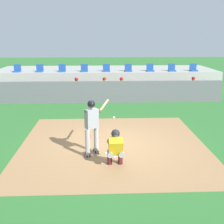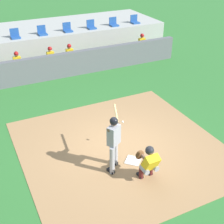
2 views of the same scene
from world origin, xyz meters
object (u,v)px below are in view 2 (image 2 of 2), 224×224
batter_at_plate (114,140)px  dugout_player_0 (18,65)px  catcher_crouched (148,162)px  stadium_seat_4 (42,32)px  stadium_seat_8 (135,21)px  dugout_player_3 (143,45)px  stadium_seat_7 (114,23)px  stadium_seat_3 (15,35)px  dugout_player_1 (52,59)px  dugout_player_2 (71,56)px  stadium_seat_6 (91,26)px  stadium_seat_5 (67,29)px  home_plate (133,161)px

batter_at_plate → dugout_player_0: batter_at_plate is taller
batter_at_plate → catcher_crouched: 1.15m
stadium_seat_4 → stadium_seat_8: (5.78, 0.00, 0.00)m
dugout_player_3 → stadium_seat_4: (-5.19, 2.03, 0.86)m
catcher_crouched → stadium_seat_7: (4.34, 11.04, 0.93)m
stadium_seat_3 → stadium_seat_4: same height
dugout_player_1 → dugout_player_2: bearing=0.0°
batter_at_plate → stadium_seat_6: 10.83m
stadium_seat_3 → stadium_seat_7: 5.78m
stadium_seat_3 → stadium_seat_7: bearing=0.0°
batter_at_plate → dugout_player_2: batter_at_plate is taller
dugout_player_2 → stadium_seat_6: 3.00m
stadium_seat_4 → stadium_seat_7: bearing=0.0°
stadium_seat_5 → stadium_seat_6: 1.44m
home_plate → dugout_player_0: dugout_player_0 is taller
stadium_seat_3 → stadium_seat_6: size_ratio=1.00×
batter_at_plate → dugout_player_1: bearing=86.3°
dugout_player_1 → stadium_seat_3: bearing=122.2°
home_plate → dugout_player_0: (-1.82, 8.14, 0.65)m
home_plate → catcher_crouched: catcher_crouched is taller
stadium_seat_3 → stadium_seat_5: bearing=0.0°
dugout_player_0 → stadium_seat_5: bearing=32.0°
dugout_player_1 → stadium_seat_8: bearing=18.9°
stadium_seat_5 → stadium_seat_6: (1.44, 0.00, 0.00)m
batter_at_plate → stadium_seat_8: 12.09m
dugout_player_1 → dugout_player_2: size_ratio=1.00×
dugout_player_3 → stadium_seat_7: size_ratio=2.71×
home_plate → dugout_player_1: 8.17m
stadium_seat_3 → stadium_seat_6: (4.33, 0.00, 0.00)m
stadium_seat_3 → home_plate: bearing=-81.9°
home_plate → stadium_seat_4: bearing=90.0°
dugout_player_0 → dugout_player_1: bearing=0.0°
stadium_seat_6 → stadium_seat_8: 2.89m
stadium_seat_8 → dugout_player_2: bearing=-157.6°
home_plate → stadium_seat_6: bearing=74.2°
stadium_seat_6 → stadium_seat_8: bearing=0.0°
stadium_seat_8 → stadium_seat_6: bearing=180.0°
stadium_seat_3 → stadium_seat_8: (7.22, 0.00, 0.00)m
stadium_seat_6 → stadium_seat_4: bearing=180.0°
batter_at_plate → stadium_seat_3: (-0.76, 10.21, 0.50)m
stadium_seat_5 → stadium_seat_7: same height
dugout_player_0 → dugout_player_1: (1.66, 0.00, 0.00)m
dugout_player_3 → stadium_seat_6: stadium_seat_6 is taller
stadium_seat_5 → stadium_seat_7: (2.89, 0.00, 0.00)m
batter_at_plate → dugout_player_3: batter_at_plate is taller
home_plate → stadium_seat_6: stadium_seat_6 is taller
stadium_seat_4 → stadium_seat_8: 5.78m
dugout_player_2 → stadium_seat_7: 4.12m
stadium_seat_3 → stadium_seat_8: same height
dugout_player_2 → stadium_seat_7: size_ratio=2.71×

